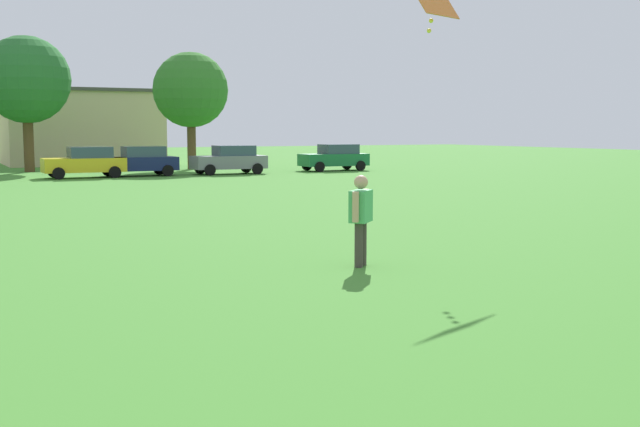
{
  "coord_description": "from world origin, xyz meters",
  "views": [
    {
      "loc": [
        -1.26,
        -0.43,
        2.64
      ],
      "look_at": [
        3.74,
        9.42,
        1.43
      ],
      "focal_mm": 43.4,
      "sensor_mm": 36.0,
      "label": 1
    }
  ],
  "objects_px": {
    "parked_car_green_6": "(335,157)",
    "parked_car_gray_5": "(230,159)",
    "kite": "(433,1)",
    "tree_right": "(26,80)",
    "parked_car_yellow_3": "(85,162)",
    "adult_bystander": "(361,212)",
    "parked_car_navy_4": "(139,161)",
    "tree_far_right": "(191,90)"
  },
  "relations": [
    {
      "from": "parked_car_yellow_3",
      "to": "tree_right",
      "type": "bearing_deg",
      "value": -74.83
    },
    {
      "from": "parked_car_gray_5",
      "to": "tree_right",
      "type": "height_order",
      "value": "tree_right"
    },
    {
      "from": "parked_car_navy_4",
      "to": "parked_car_gray_5",
      "type": "xyz_separation_m",
      "value": [
        5.29,
        -0.35,
        0.0
      ]
    },
    {
      "from": "parked_car_gray_5",
      "to": "parked_car_navy_4",
      "type": "bearing_deg",
      "value": -3.78
    },
    {
      "from": "parked_car_green_6",
      "to": "tree_right",
      "type": "xyz_separation_m",
      "value": [
        -17.58,
        7.27,
        4.77
      ]
    },
    {
      "from": "kite",
      "to": "tree_right",
      "type": "distance_m",
      "value": 36.8
    },
    {
      "from": "parked_car_green_6",
      "to": "tree_right",
      "type": "relative_size",
      "value": 0.52
    },
    {
      "from": "adult_bystander",
      "to": "tree_far_right",
      "type": "bearing_deg",
      "value": 33.46
    },
    {
      "from": "tree_far_right",
      "to": "parked_car_green_6",
      "type": "bearing_deg",
      "value": -37.64
    },
    {
      "from": "tree_right",
      "to": "tree_far_right",
      "type": "height_order",
      "value": "tree_right"
    },
    {
      "from": "kite",
      "to": "parked_car_gray_5",
      "type": "bearing_deg",
      "value": 78.54
    },
    {
      "from": "adult_bystander",
      "to": "parked_car_gray_5",
      "type": "xyz_separation_m",
      "value": [
        8.53,
        30.32,
        -0.19
      ]
    },
    {
      "from": "parked_car_navy_4",
      "to": "parked_car_gray_5",
      "type": "distance_m",
      "value": 5.3
    },
    {
      "from": "adult_bystander",
      "to": "tree_right",
      "type": "distance_m",
      "value": 38.39
    },
    {
      "from": "parked_car_navy_4",
      "to": "parked_car_gray_5",
      "type": "relative_size",
      "value": 1.0
    },
    {
      "from": "kite",
      "to": "parked_car_navy_4",
      "type": "relative_size",
      "value": 0.32
    },
    {
      "from": "parked_car_yellow_3",
      "to": "parked_car_green_6",
      "type": "relative_size",
      "value": 1.0
    },
    {
      "from": "adult_bystander",
      "to": "tree_far_right",
      "type": "relative_size",
      "value": 0.23
    },
    {
      "from": "parked_car_gray_5",
      "to": "tree_far_right",
      "type": "height_order",
      "value": "tree_far_right"
    },
    {
      "from": "kite",
      "to": "parked_car_yellow_3",
      "type": "bearing_deg",
      "value": 94.79
    },
    {
      "from": "parked_car_navy_4",
      "to": "tree_right",
      "type": "bearing_deg",
      "value": -55.91
    },
    {
      "from": "parked_car_green_6",
      "to": "parked_car_navy_4",
      "type": "bearing_deg",
      "value": 0.62
    },
    {
      "from": "adult_bystander",
      "to": "parked_car_yellow_3",
      "type": "distance_m",
      "value": 30.54
    },
    {
      "from": "tree_right",
      "to": "kite",
      "type": "bearing_deg",
      "value": -83.02
    },
    {
      "from": "kite",
      "to": "parked_car_yellow_3",
      "type": "height_order",
      "value": "kite"
    },
    {
      "from": "parked_car_yellow_3",
      "to": "tree_far_right",
      "type": "height_order",
      "value": "tree_far_right"
    },
    {
      "from": "parked_car_yellow_3",
      "to": "tree_far_right",
      "type": "relative_size",
      "value": 0.56
    },
    {
      "from": "parked_car_gray_5",
      "to": "parked_car_yellow_3",
      "type": "bearing_deg",
      "value": -1.56
    },
    {
      "from": "tree_right",
      "to": "parked_car_green_6",
      "type": "bearing_deg",
      "value": -22.48
    },
    {
      "from": "adult_bystander",
      "to": "parked_car_navy_4",
      "type": "relative_size",
      "value": 0.41
    },
    {
      "from": "kite",
      "to": "parked_car_gray_5",
      "type": "height_order",
      "value": "kite"
    },
    {
      "from": "parked_car_navy_4",
      "to": "tree_far_right",
      "type": "bearing_deg",
      "value": -129.61
    },
    {
      "from": "parked_car_yellow_3",
      "to": "parked_car_gray_5",
      "type": "relative_size",
      "value": 1.0
    },
    {
      "from": "parked_car_navy_4",
      "to": "adult_bystander",
      "type": "bearing_deg",
      "value": 83.97
    },
    {
      "from": "parked_car_green_6",
      "to": "tree_far_right",
      "type": "xyz_separation_m",
      "value": [
        -7.6,
        5.86,
        4.31
      ]
    },
    {
      "from": "parked_car_navy_4",
      "to": "tree_far_right",
      "type": "distance_m",
      "value": 8.9
    },
    {
      "from": "parked_car_green_6",
      "to": "parked_car_gray_5",
      "type": "bearing_deg",
      "value": 3.82
    },
    {
      "from": "parked_car_navy_4",
      "to": "parked_car_green_6",
      "type": "bearing_deg",
      "value": -179.38
    },
    {
      "from": "parked_car_yellow_3",
      "to": "parked_car_navy_4",
      "type": "height_order",
      "value": "same"
    },
    {
      "from": "tree_right",
      "to": "parked_car_gray_5",
      "type": "bearing_deg",
      "value": -36.98
    },
    {
      "from": "parked_car_gray_5",
      "to": "parked_car_green_6",
      "type": "height_order",
      "value": "same"
    },
    {
      "from": "parked_car_gray_5",
      "to": "parked_car_green_6",
      "type": "bearing_deg",
      "value": -176.18
    }
  ]
}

